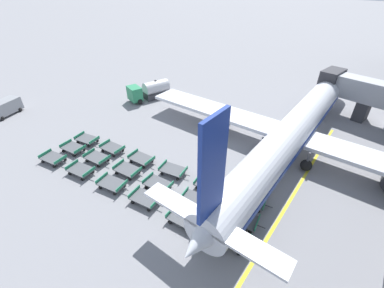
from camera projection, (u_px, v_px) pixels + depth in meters
ground_plane at (173, 108)px, 41.51m from camera, size 500.00×500.00×0.00m
jet_bridge at (379, 100)px, 35.52m from camera, size 14.24×6.21×6.20m
airplane at (297, 127)px, 30.38m from camera, size 41.10×43.56×12.26m
fuel_tanker_secondary at (152, 91)px, 44.38m from camera, size 4.87×7.65×3.06m
service_van at (4, 108)px, 39.03m from camera, size 3.50×5.18×2.17m
baggage_dolly_row_near_col_a at (53, 158)px, 29.50m from camera, size 3.52×2.17×0.92m
baggage_dolly_row_near_col_b at (81, 170)px, 27.72m from camera, size 3.52×2.12×0.92m
baggage_dolly_row_near_col_c at (112, 184)px, 25.92m from camera, size 3.52×2.17×0.92m
baggage_dolly_row_near_col_d at (145, 198)px, 24.22m from camera, size 3.51×2.08×0.92m
baggage_dolly_row_near_col_e at (184, 218)px, 22.24m from camera, size 3.48×1.99×0.92m
baggage_dolly_row_near_col_f at (232, 238)px, 20.58m from camera, size 3.49×2.02×0.92m
baggage_dolly_row_mid_a_col_a at (73, 148)px, 31.23m from camera, size 3.50×2.05×0.92m
baggage_dolly_row_mid_a_col_b at (97, 158)px, 29.55m from camera, size 3.49×2.03×0.92m
baggage_dolly_row_mid_a_col_c at (128, 170)px, 27.74m from camera, size 3.49×2.02×0.92m
baggage_dolly_row_mid_a_col_d at (158, 184)px, 25.86m from camera, size 3.48×1.98×0.92m
baggage_dolly_row_mid_a_col_e at (196, 200)px, 24.05m from camera, size 3.52×2.14×0.92m
baggage_dolly_row_mid_a_col_f at (242, 219)px, 22.16m from camera, size 3.53×2.19×0.92m
baggage_dolly_row_mid_b_col_a at (87, 139)px, 32.88m from camera, size 3.53×2.19×0.92m
baggage_dolly_row_mid_b_col_b at (112, 148)px, 31.21m from camera, size 3.48×1.97×0.92m
baggage_dolly_row_mid_b_col_c at (141, 159)px, 29.41m from camera, size 3.47×1.96×0.92m
baggage_dolly_row_mid_b_col_d at (173, 170)px, 27.72m from camera, size 3.53×2.19×0.92m
baggage_dolly_row_mid_b_col_e at (209, 184)px, 25.84m from camera, size 3.52×2.12×0.92m
baggage_dolly_row_mid_b_col_f at (251, 200)px, 24.05m from camera, size 3.53×2.19×0.92m
stand_guidance_stripe at (289, 203)px, 24.42m from camera, size 0.78×34.37×0.01m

